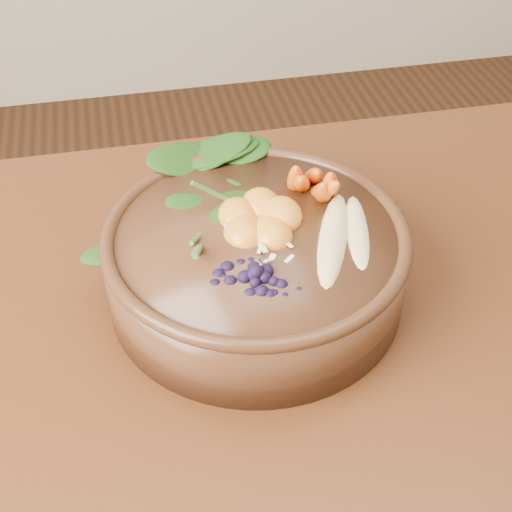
% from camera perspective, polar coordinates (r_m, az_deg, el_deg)
% --- Properties ---
extents(stoneware_bowl, '(0.33, 0.33, 0.07)m').
position_cam_1_polar(stoneware_bowl, '(0.64, 0.00, -0.68)').
color(stoneware_bowl, '#4F2B15').
rests_on(stoneware_bowl, dining_table).
extents(kale_heap, '(0.21, 0.20, 0.04)m').
position_cam_1_polar(kale_heap, '(0.65, -3.33, 6.43)').
color(kale_heap, '#1F4611').
rests_on(kale_heap, stoneware_bowl).
extents(carrot_cluster, '(0.07, 0.07, 0.07)m').
position_cam_1_polar(carrot_cluster, '(0.65, 4.69, 8.14)').
color(carrot_cluster, orange).
rests_on(carrot_cluster, stoneware_bowl).
extents(banana_halves, '(0.09, 0.14, 0.03)m').
position_cam_1_polar(banana_halves, '(0.61, 7.24, 2.64)').
color(banana_halves, '#E0CC84').
rests_on(banana_halves, stoneware_bowl).
extents(mandarin_cluster, '(0.10, 0.10, 0.03)m').
position_cam_1_polar(mandarin_cluster, '(0.62, 0.28, 3.83)').
color(mandarin_cluster, orange).
rests_on(mandarin_cluster, stoneware_bowl).
extents(blueberry_pile, '(0.14, 0.12, 0.04)m').
position_cam_1_polar(blueberry_pile, '(0.56, -0.11, -0.30)').
color(blueberry_pile, black).
rests_on(blueberry_pile, stoneware_bowl).
extents(coconut_flakes, '(0.10, 0.09, 0.01)m').
position_cam_1_polar(coconut_flakes, '(0.60, 0.05, 0.97)').
color(coconut_flakes, white).
rests_on(coconut_flakes, stoneware_bowl).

